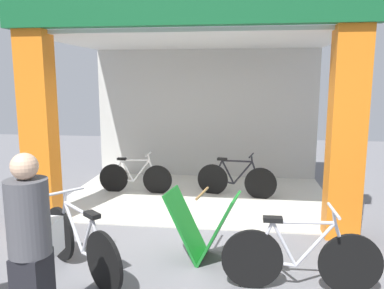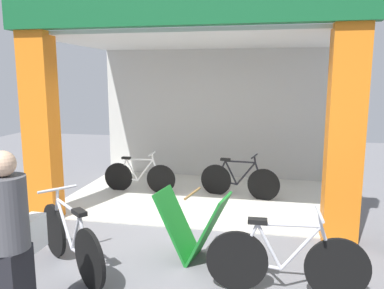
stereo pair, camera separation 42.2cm
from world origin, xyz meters
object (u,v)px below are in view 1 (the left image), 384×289
(bicycle_parked_0, at_px, (300,258))
(sandwich_board_sign, at_px, (202,226))
(pedestrian_2, at_px, (32,248))
(bicycle_parked_1, at_px, (80,244))
(bicycle_inside_1, at_px, (135,177))
(bicycle_inside_0, at_px, (236,180))

(bicycle_parked_0, xyz_separation_m, sandwich_board_sign, (-1.10, 0.60, 0.07))
(bicycle_parked_0, xyz_separation_m, pedestrian_2, (-2.34, -1.10, 0.48))
(bicycle_parked_1, relative_size, pedestrian_2, 0.81)
(bicycle_parked_0, bearing_deg, bicycle_inside_1, 129.76)
(bicycle_parked_1, bearing_deg, pedestrian_2, -85.29)
(bicycle_parked_1, distance_m, sandwich_board_sign, 1.45)
(bicycle_inside_1, height_order, sandwich_board_sign, sandwich_board_sign)
(bicycle_parked_0, bearing_deg, sandwich_board_sign, 151.51)
(bicycle_inside_1, bearing_deg, bicycle_inside_0, 0.39)
(bicycle_parked_0, relative_size, bicycle_parked_1, 1.24)
(pedestrian_2, bearing_deg, bicycle_parked_1, 94.71)
(bicycle_parked_1, bearing_deg, sandwich_board_sign, 22.80)
(bicycle_parked_0, distance_m, sandwich_board_sign, 1.25)
(bicycle_inside_1, height_order, pedestrian_2, pedestrian_2)
(bicycle_inside_0, xyz_separation_m, bicycle_parked_1, (-1.72, -3.20, 0.04))
(bicycle_inside_0, distance_m, bicycle_inside_1, 1.96)
(bicycle_inside_0, bearing_deg, bicycle_inside_1, -179.61)
(bicycle_inside_1, xyz_separation_m, bicycle_parked_0, (2.68, -3.22, 0.05))
(sandwich_board_sign, relative_size, pedestrian_2, 0.57)
(sandwich_board_sign, bearing_deg, bicycle_parked_0, -28.49)
(bicycle_parked_1, distance_m, pedestrian_2, 1.23)
(bicycle_parked_0, bearing_deg, pedestrian_2, -154.86)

